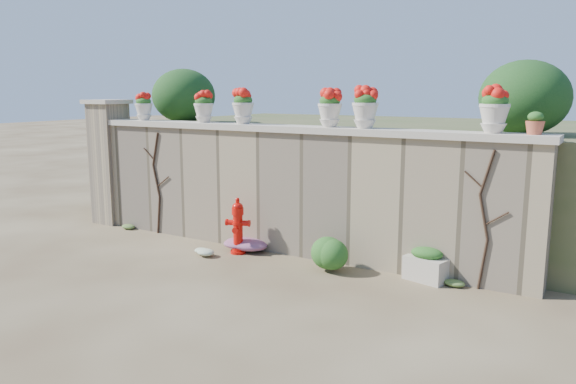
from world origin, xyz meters
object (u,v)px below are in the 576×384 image
Objects in this scene: planter_box at (426,265)px; terracotta_pot at (535,124)px; fire_hydrant at (238,226)px; urn_pot_0 at (144,107)px.

planter_box is 2.37m from terracotta_pot.
terracotta_pot is at bearing -11.33° from fire_hydrant.
urn_pot_0 is at bearing -168.84° from planter_box.
terracotta_pot is (6.87, 0.00, -0.12)m from urn_pot_0.
planter_box is 2.29× the size of terracotta_pot.
fire_hydrant is 3.11m from planter_box.
urn_pot_0 reaches higher than planter_box.
fire_hydrant is 3.28× the size of terracotta_pot.
fire_hydrant is at bearing -173.17° from terracotta_pot.
fire_hydrant is at bearing -11.53° from urn_pot_0.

